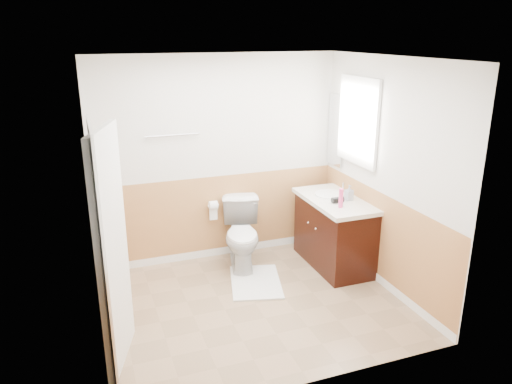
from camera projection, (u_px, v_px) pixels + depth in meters
name	position (u px, v px, depth m)	size (l,w,h in m)	color
floor	(255.00, 304.00, 5.17)	(3.00, 3.00, 0.00)	#8C7051
ceiling	(255.00, 58.00, 4.39)	(3.00, 3.00, 0.00)	white
wall_back	(218.00, 160.00, 5.94)	(3.00, 3.00, 0.00)	silver
wall_front	(316.00, 242.00, 3.62)	(3.00, 3.00, 0.00)	silver
wall_left	(94.00, 209.00, 4.29)	(3.00, 3.00, 0.00)	silver
wall_right	(386.00, 176.00, 5.27)	(3.00, 3.00, 0.00)	silver
wainscot_back	(220.00, 218.00, 6.16)	(3.00, 3.00, 0.00)	tan
wainscot_front	(311.00, 329.00, 3.86)	(3.00, 3.00, 0.00)	tan
wainscot_left	(104.00, 285.00, 4.53)	(2.60, 2.60, 0.00)	tan
wainscot_right	(380.00, 240.00, 5.50)	(2.60, 2.60, 0.00)	tan
toilet	(242.00, 235.00, 5.90)	(0.45, 0.79, 0.81)	silver
bath_mat	(256.00, 282.00, 5.60)	(0.55, 0.80, 0.02)	silver
vanity_cabinet	(334.00, 234.00, 5.93)	(0.55, 1.10, 0.80)	black
vanity_knob_left	(316.00, 229.00, 5.70)	(0.03, 0.03, 0.03)	silver
vanity_knob_right	(308.00, 223.00, 5.87)	(0.03, 0.03, 0.03)	#BAB9C0
countertop	(335.00, 201.00, 5.79)	(0.60, 1.15, 0.05)	white
sink_basin	(330.00, 194.00, 5.92)	(0.36, 0.36, 0.02)	white
faucet	(343.00, 188.00, 5.96)	(0.02, 0.02, 0.14)	silver
lotion_bottle	(341.00, 198.00, 5.47)	(0.05, 0.05, 0.22)	#E93C7F
soap_dispenser	(349.00, 193.00, 5.72)	(0.08, 0.08, 0.18)	#8C919E
hair_dryer_body	(338.00, 200.00, 5.65)	(0.07, 0.07, 0.14)	black
hair_dryer_handle	(333.00, 201.00, 5.69)	(0.03, 0.03, 0.07)	black
mirror_panel	(336.00, 130.00, 6.15)	(0.02, 0.35, 0.90)	silver
window_frame	(358.00, 121.00, 5.63)	(0.04, 0.80, 1.00)	white
window_glass	(359.00, 121.00, 5.64)	(0.01, 0.70, 0.90)	white
door	(113.00, 252.00, 3.99)	(0.05, 0.80, 2.04)	white
door_frame	(103.00, 252.00, 3.96)	(0.02, 0.92, 2.10)	white
door_knob	(117.00, 243.00, 4.33)	(0.06, 0.06, 0.06)	silver
towel_bar	(173.00, 135.00, 5.61)	(0.02, 0.02, 0.62)	silver
tp_holder_bar	(213.00, 205.00, 6.01)	(0.02, 0.02, 0.14)	silver
tp_roll	(213.00, 205.00, 6.01)	(0.11, 0.11, 0.10)	white
tp_sheet	(213.00, 214.00, 6.05)	(0.10, 0.01, 0.16)	white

